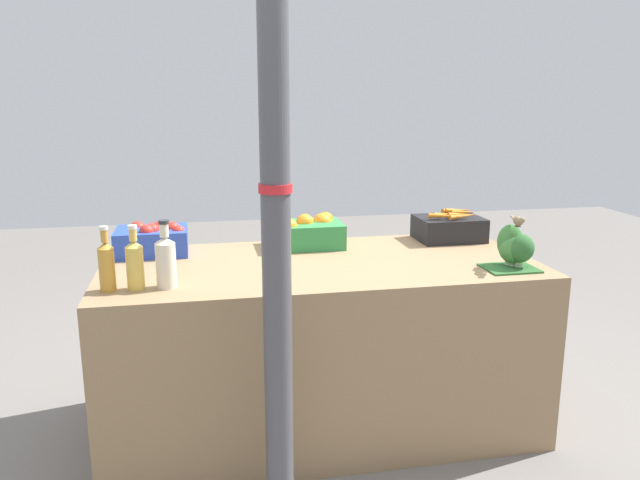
# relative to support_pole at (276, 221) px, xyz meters

# --- Properties ---
(ground_plane) EXTENTS (10.00, 10.00, 0.00)m
(ground_plane) POSITION_rel_support_pole_xyz_m (0.28, 0.66, -1.12)
(ground_plane) COLOR slate
(market_table) EXTENTS (1.92, 0.90, 0.79)m
(market_table) POSITION_rel_support_pole_xyz_m (0.28, 0.66, -0.72)
(market_table) COLOR #937551
(market_table) RESTS_ON ground_plane
(support_pole) EXTENTS (0.11, 0.11, 2.23)m
(support_pole) POSITION_rel_support_pole_xyz_m (0.00, 0.00, 0.00)
(support_pole) COLOR #4C4C51
(support_pole) RESTS_ON ground_plane
(apple_crate) EXTENTS (0.33, 0.25, 0.16)m
(apple_crate) POSITION_rel_support_pole_xyz_m (-0.46, 0.96, -0.25)
(apple_crate) COLOR #2847B7
(apple_crate) RESTS_ON market_table
(orange_crate) EXTENTS (0.33, 0.25, 0.16)m
(orange_crate) POSITION_rel_support_pole_xyz_m (0.29, 0.96, -0.25)
(orange_crate) COLOR #2D8442
(orange_crate) RESTS_ON market_table
(carrot_crate) EXTENTS (0.33, 0.25, 0.16)m
(carrot_crate) POSITION_rel_support_pole_xyz_m (1.02, 0.96, -0.26)
(carrot_crate) COLOR black
(carrot_crate) RESTS_ON market_table
(broccoli_pile) EXTENTS (0.22, 0.19, 0.19)m
(broccoli_pile) POSITION_rel_support_pole_xyz_m (1.08, 0.40, -0.24)
(broccoli_pile) COLOR #2D602D
(broccoli_pile) RESTS_ON market_table
(juice_bottle_amber) EXTENTS (0.06, 0.06, 0.25)m
(juice_bottle_amber) POSITION_rel_support_pole_xyz_m (-0.60, 0.40, -0.22)
(juice_bottle_amber) COLOR gold
(juice_bottle_amber) RESTS_ON market_table
(juice_bottle_golden) EXTENTS (0.07, 0.07, 0.25)m
(juice_bottle_golden) POSITION_rel_support_pole_xyz_m (-0.49, 0.40, -0.22)
(juice_bottle_golden) COLOR gold
(juice_bottle_golden) RESTS_ON market_table
(juice_bottle_cloudy) EXTENTS (0.08, 0.08, 0.27)m
(juice_bottle_cloudy) POSITION_rel_support_pole_xyz_m (-0.38, 0.40, -0.22)
(juice_bottle_cloudy) COLOR beige
(juice_bottle_cloudy) RESTS_ON market_table
(sparrow_bird) EXTENTS (0.05, 0.14, 0.05)m
(sparrow_bird) POSITION_rel_support_pole_xyz_m (1.07, 0.37, -0.11)
(sparrow_bird) COLOR #4C3D2D
(sparrow_bird) RESTS_ON broccoli_pile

